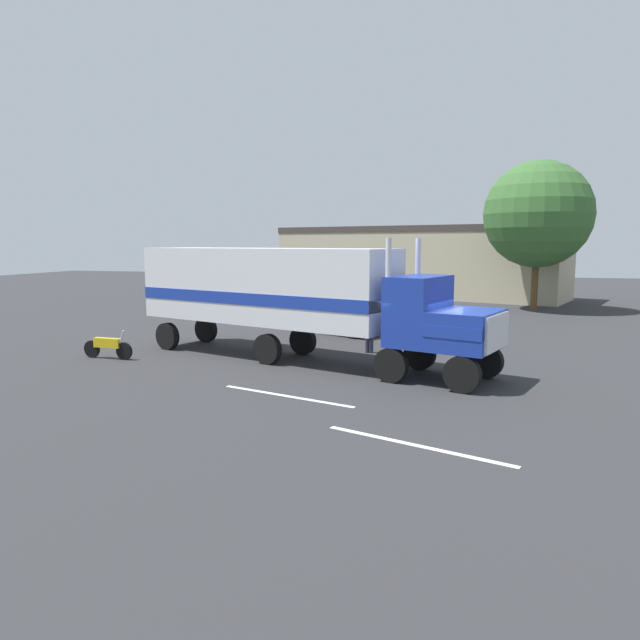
{
  "coord_description": "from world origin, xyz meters",
  "views": [
    {
      "loc": [
        1.49,
        -18.71,
        4.34
      ],
      "look_at": [
        -3.73,
        1.07,
        1.6
      ],
      "focal_mm": 32.3,
      "sensor_mm": 36.0,
      "label": 1
    }
  ],
  "objects_px": {
    "semi_truck": "(288,292)",
    "tree_left": "(538,214)",
    "parked_car": "(338,317)",
    "motorcycle": "(108,346)",
    "person_bystander": "(370,330)"
  },
  "relations": [
    {
      "from": "semi_truck",
      "to": "parked_car",
      "type": "height_order",
      "value": "semi_truck"
    },
    {
      "from": "parked_car",
      "to": "motorcycle",
      "type": "xyz_separation_m",
      "value": [
        -6.98,
        -8.33,
        -0.33
      ]
    },
    {
      "from": "semi_truck",
      "to": "motorcycle",
      "type": "height_order",
      "value": "semi_truck"
    },
    {
      "from": "motorcycle",
      "to": "tree_left",
      "type": "xyz_separation_m",
      "value": [
        17.16,
        21.02,
        5.67
      ]
    },
    {
      "from": "semi_truck",
      "to": "tree_left",
      "type": "xyz_separation_m",
      "value": [
        10.53,
        19.39,
        3.63
      ]
    },
    {
      "from": "semi_truck",
      "to": "person_bystander",
      "type": "bearing_deg",
      "value": 37.64
    },
    {
      "from": "parked_car",
      "to": "motorcycle",
      "type": "distance_m",
      "value": 10.87
    },
    {
      "from": "person_bystander",
      "to": "motorcycle",
      "type": "height_order",
      "value": "person_bystander"
    },
    {
      "from": "semi_truck",
      "to": "motorcycle",
      "type": "distance_m",
      "value": 7.12
    },
    {
      "from": "semi_truck",
      "to": "parked_car",
      "type": "xyz_separation_m",
      "value": [
        0.35,
        6.7,
        -1.72
      ]
    },
    {
      "from": "person_bystander",
      "to": "parked_car",
      "type": "bearing_deg",
      "value": 117.13
    },
    {
      "from": "semi_truck",
      "to": "tree_left",
      "type": "relative_size",
      "value": 1.48
    },
    {
      "from": "parked_car",
      "to": "tree_left",
      "type": "relative_size",
      "value": 0.49
    },
    {
      "from": "parked_car",
      "to": "semi_truck",
      "type": "bearing_deg",
      "value": -93.02
    },
    {
      "from": "motorcycle",
      "to": "parked_car",
      "type": "bearing_deg",
      "value": 50.06
    }
  ]
}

